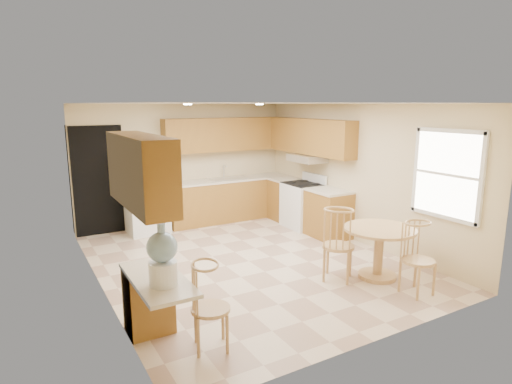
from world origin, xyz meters
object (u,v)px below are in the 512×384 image
chair_desk (214,301)px  water_crock (163,257)px  refrigerator (146,190)px  stove (303,205)px  chair_table_a (343,239)px  dining_table (379,245)px  chair_table_b (425,254)px

chair_desk → water_crock: (-0.45, 0.17, 0.49)m
water_crock → refrigerator: bearing=76.3°
stove → chair_table_a: (-1.17, -2.54, 0.17)m
refrigerator → water_crock: 4.43m
refrigerator → dining_table: (2.26, -3.91, -0.35)m
chair_table_a → chair_desk: size_ratio=1.14×
chair_desk → water_crock: 0.69m
chair_table_a → water_crock: 2.84m
refrigerator → chair_table_a: refrigerator is taller
chair_table_b → dining_table: bearing=-85.6°
chair_table_a → chair_table_b: 1.08m
refrigerator → chair_desk: bearing=-97.6°
chair_table_b → chair_desk: 2.92m
stove → chair_desk: stove is taller
refrigerator → chair_table_b: bearing=-63.6°
stove → water_crock: bearing=-141.8°
refrigerator → chair_table_b: size_ratio=1.75×
dining_table → chair_table_b: (0.05, -0.74, 0.10)m
refrigerator → water_crock: (-1.05, -4.30, 0.20)m
chair_table_a → dining_table: bearing=33.1°
stove → dining_table: stove is taller
dining_table → chair_desk: (-2.86, -0.57, 0.07)m
refrigerator → chair_table_a: (1.71, -3.76, -0.21)m
stove → refrigerator: bearing=157.0°
dining_table → water_crock: bearing=-173.2°
refrigerator → chair_table_b: refrigerator is taller
dining_table → chair_table_a: 0.59m
stove → chair_table_a: bearing=-114.6°
chair_table_a → chair_desk: (-2.31, -0.72, -0.08)m
dining_table → refrigerator: bearing=120.0°
chair_desk → chair_table_a: bearing=124.3°
chair_table_a → chair_desk: bearing=-114.4°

